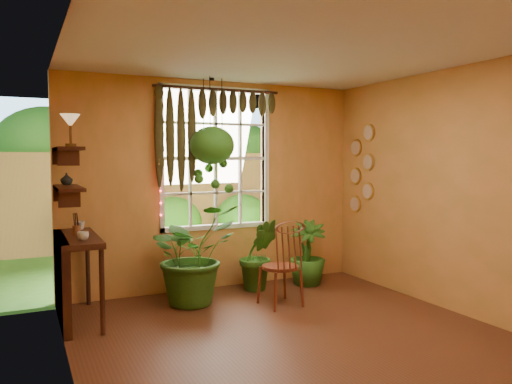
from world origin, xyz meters
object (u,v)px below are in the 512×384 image
at_px(windsor_chair, 282,277).
at_px(potted_plant_left, 192,254).
at_px(hanging_basket, 212,149).
at_px(counter_ledge, 67,270).
at_px(potted_plant_mid, 259,255).

distance_m(windsor_chair, potted_plant_left, 1.08).
relative_size(potted_plant_left, hanging_basket, 0.81).
bearing_deg(potted_plant_left, hanging_basket, 42.62).
bearing_deg(potted_plant_left, windsor_chair, -31.15).
bearing_deg(windsor_chair, counter_ledge, 164.12).
height_order(potted_plant_left, hanging_basket, hanging_basket).
relative_size(counter_ledge, potted_plant_mid, 1.30).
bearing_deg(potted_plant_mid, hanging_basket, 163.85).
relative_size(potted_plant_mid, hanging_basket, 0.64).
xyz_separation_m(potted_plant_left, potted_plant_mid, (0.96, 0.19, -0.12)).
xyz_separation_m(counter_ledge, hanging_basket, (1.77, 0.44, 1.27)).
xyz_separation_m(potted_plant_mid, hanging_basket, (-0.57, 0.17, 1.36)).
bearing_deg(hanging_basket, potted_plant_left, -137.38).
height_order(windsor_chair, potted_plant_left, potted_plant_left).
distance_m(counter_ledge, potted_plant_mid, 2.36).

